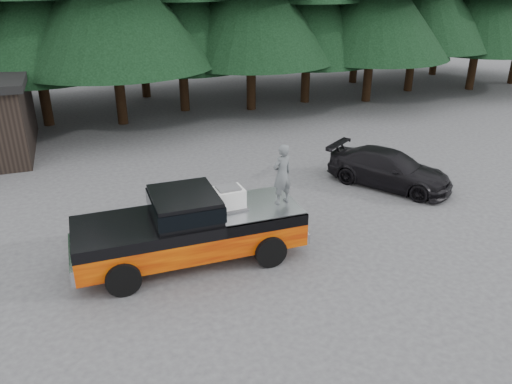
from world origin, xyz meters
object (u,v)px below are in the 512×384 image
object	(u,v)px
man_on_bed	(282,174)
parked_car	(389,169)
pickup_truck	(190,237)
air_compressor	(228,199)

from	to	relation	value
man_on_bed	parked_car	bearing A→B (deg)	-170.71
man_on_bed	pickup_truck	bearing A→B (deg)	-20.90
man_on_bed	parked_car	distance (m)	6.06
pickup_truck	air_compressor	world-z (taller)	air_compressor
pickup_truck	parked_car	xyz separation A→B (m)	(7.73, 2.50, -0.03)
man_on_bed	parked_car	size ratio (longest dim) A/B	0.38
air_compressor	man_on_bed	xyz separation A→B (m)	(1.43, -0.17, 0.56)
pickup_truck	man_on_bed	distance (m)	2.91
air_compressor	man_on_bed	world-z (taller)	man_on_bed
air_compressor	parked_car	xyz separation A→B (m)	(6.67, 2.48, -0.96)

